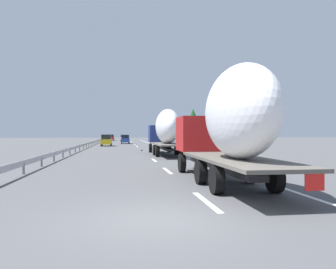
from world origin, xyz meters
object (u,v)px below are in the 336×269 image
object	(u,v)px
truck_lead	(166,130)
car_yellow_coupe	(106,140)
truck_trailing	(229,123)
road_sign	(170,134)
car_white_van	(124,138)
car_red_compact	(111,138)
car_blue_sedan	(125,139)

from	to	relation	value
truck_lead	car_yellow_coupe	size ratio (longest dim) A/B	3.02
truck_trailing	road_sign	bearing A→B (deg)	-4.72
truck_lead	road_sign	xyz separation A→B (m)	(17.86, -3.10, -0.44)
truck_trailing	car_white_van	bearing A→B (deg)	2.60
truck_trailing	car_white_van	world-z (taller)	truck_trailing
car_white_van	car_red_compact	distance (m)	9.21
truck_trailing	car_yellow_coupe	bearing A→B (deg)	8.71
car_yellow_coupe	road_sign	world-z (taller)	road_sign
car_blue_sedan	car_red_compact	bearing A→B (deg)	7.28
truck_lead	truck_trailing	bearing A→B (deg)	-180.00
truck_lead	truck_trailing	distance (m)	19.71
car_white_van	truck_trailing	bearing A→B (deg)	-177.40
truck_trailing	road_sign	xyz separation A→B (m)	(37.57, -3.10, -0.53)
car_red_compact	car_blue_sedan	bearing A→B (deg)	-172.72
car_yellow_coupe	road_sign	bearing A→B (deg)	-127.65
truck_trailing	car_yellow_coupe	size ratio (longest dim) A/B	2.74
truck_lead	car_yellow_coupe	distance (m)	26.57
car_blue_sedan	truck_lead	bearing A→B (deg)	-174.85
car_yellow_coupe	truck_trailing	bearing A→B (deg)	-171.29
truck_lead	road_sign	world-z (taller)	truck_lead
car_blue_sedan	road_sign	bearing A→B (deg)	-162.51
truck_trailing	car_red_compact	distance (m)	89.28
car_red_compact	car_yellow_coupe	bearing A→B (deg)	-179.41
car_yellow_coupe	car_white_van	size ratio (longest dim) A/B	1.05
car_blue_sedan	car_yellow_coupe	size ratio (longest dim) A/B	1.04
car_blue_sedan	car_red_compact	size ratio (longest dim) A/B	0.99
car_red_compact	car_white_van	bearing A→B (deg)	-156.12
car_red_compact	road_sign	size ratio (longest dim) A/B	1.56
car_white_van	road_sign	distance (m)	43.52
road_sign	truck_trailing	bearing A→B (deg)	175.28
truck_trailing	car_yellow_coupe	xyz separation A→B (m)	(45.31, 6.94, -1.63)
road_sign	car_blue_sedan	bearing A→B (deg)	17.49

